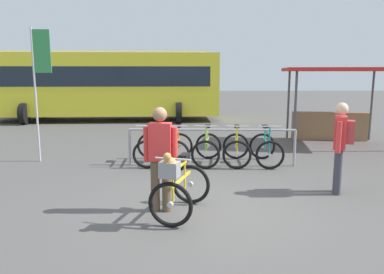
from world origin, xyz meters
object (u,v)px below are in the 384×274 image
(racked_bike_teal, at_px, (266,149))
(person_with_featured_bike, at_px, (160,155))
(racked_bike_blue, at_px, (149,148))
(racked_bike_yellow, at_px, (236,149))
(bus_distant, at_px, (106,82))
(featured_bicycle, at_px, (179,186))
(banner_flag, at_px, (39,69))
(racked_bike_orange, at_px, (178,148))
(pedestrian_with_backpack, at_px, (341,142))
(market_stall, at_px, (334,98))
(racked_bike_lime, at_px, (207,149))

(racked_bike_teal, xyz_separation_m, person_with_featured_bike, (-2.32, -3.01, 0.54))
(racked_bike_blue, height_order, racked_bike_teal, same)
(racked_bike_yellow, relative_size, bus_distant, 0.12)
(featured_bicycle, height_order, banner_flag, banner_flag)
(racked_bike_orange, bearing_deg, person_with_featured_bike, -94.10)
(pedestrian_with_backpack, bearing_deg, featured_bicycle, -159.47)
(racked_bike_teal, relative_size, featured_bicycle, 0.89)
(featured_bicycle, xyz_separation_m, market_stall, (4.74, 6.11, 0.91))
(featured_bicycle, xyz_separation_m, person_with_featured_bike, (-0.28, 0.27, 0.42))
(person_with_featured_bike, xyz_separation_m, banner_flag, (-3.04, 3.43, 1.32))
(racked_bike_orange, relative_size, market_stall, 0.34)
(racked_bike_lime, bearing_deg, racked_bike_yellow, -3.12)
(racked_bike_teal, height_order, banner_flag, banner_flag)
(featured_bicycle, distance_m, banner_flag, 5.28)
(market_stall, bearing_deg, pedestrian_with_backpack, -110.46)
(racked_bike_yellow, xyz_separation_m, person_with_featured_bike, (-1.62, -3.05, 0.54))
(racked_bike_yellow, distance_m, pedestrian_with_backpack, 2.78)
(person_with_featured_bike, height_order, pedestrian_with_backpack, same)
(market_stall, bearing_deg, racked_bike_blue, -154.08)
(racked_bike_blue, height_order, racked_bike_lime, same)
(bus_distant, bearing_deg, racked_bike_orange, -68.36)
(featured_bicycle, bearing_deg, pedestrian_with_backpack, 20.53)
(racked_bike_blue, distance_m, bus_distant, 8.86)
(racked_bike_lime, xyz_separation_m, racked_bike_yellow, (0.70, -0.04, 0.00))
(racked_bike_yellow, relative_size, banner_flag, 0.36)
(racked_bike_teal, bearing_deg, pedestrian_with_backpack, -69.59)
(bus_distant, bearing_deg, racked_bike_lime, -64.45)
(racked_bike_blue, relative_size, racked_bike_lime, 0.94)
(pedestrian_with_backpack, xyz_separation_m, market_stall, (1.88, 5.04, 0.46))
(racked_bike_yellow, distance_m, bus_distant, 9.79)
(racked_bike_orange, bearing_deg, racked_bike_teal, -3.12)
(racked_bike_orange, distance_m, banner_flag, 3.77)
(racked_bike_teal, distance_m, market_stall, 4.04)
(racked_bike_lime, xyz_separation_m, featured_bicycle, (-0.64, -3.36, 0.12))
(racked_bike_lime, height_order, racked_bike_yellow, same)
(racked_bike_yellow, xyz_separation_m, racked_bike_teal, (0.70, -0.04, 0.00))
(racked_bike_orange, height_order, bus_distant, bus_distant)
(racked_bike_lime, bearing_deg, market_stall, 33.83)
(racked_bike_yellow, bearing_deg, racked_bike_lime, 176.88)
(racked_bike_lime, relative_size, racked_bike_teal, 1.04)
(racked_bike_blue, bearing_deg, market_stall, 25.92)
(banner_flag, bearing_deg, racked_bike_lime, -4.98)
(bus_distant, bearing_deg, pedestrian_with_backpack, -59.75)
(racked_bike_yellow, bearing_deg, racked_bike_blue, 176.88)
(racked_bike_blue, xyz_separation_m, racked_bike_lime, (1.40, -0.08, 0.00))
(racked_bike_teal, relative_size, bus_distant, 0.11)
(racked_bike_teal, bearing_deg, racked_bike_lime, 176.88)
(racked_bike_lime, height_order, banner_flag, banner_flag)
(racked_bike_yellow, height_order, pedestrian_with_backpack, pedestrian_with_backpack)
(racked_bike_yellow, xyz_separation_m, bus_distant, (-4.73, 8.47, 1.37))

